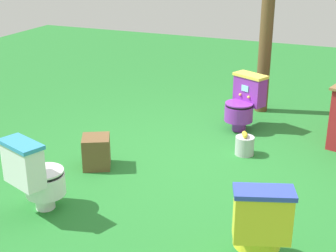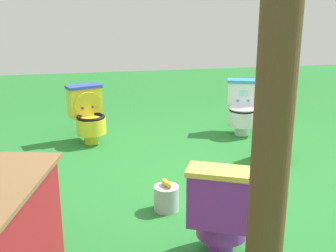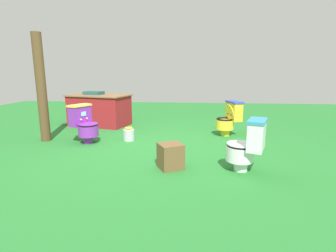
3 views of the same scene
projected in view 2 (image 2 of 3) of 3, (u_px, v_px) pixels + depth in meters
name	position (u px, v px, depth m)	size (l,w,h in m)	color
ground	(201.00, 185.00, 4.25)	(14.00, 14.00, 0.00)	#26752D
toilet_white	(243.00, 107.00, 5.77)	(0.60, 0.55, 0.73)	white
toilet_yellow	(88.00, 114.00, 5.41)	(0.60, 0.54, 0.73)	yellow
toilet_purple	(221.00, 211.00, 2.94)	(0.62, 0.57, 0.73)	purple
wooden_post	(270.00, 170.00, 1.97)	(0.18, 0.18, 2.04)	brown
small_crate	(273.00, 145.00, 4.85)	(0.29, 0.31, 0.35)	brown
lemon_bucket	(166.00, 197.00, 3.71)	(0.22, 0.22, 0.28)	#B7B7BF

